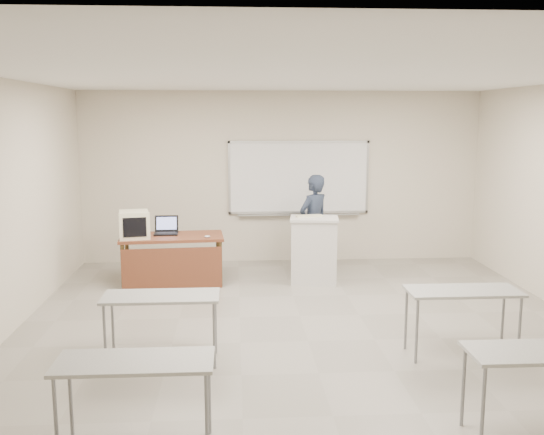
{
  "coord_description": "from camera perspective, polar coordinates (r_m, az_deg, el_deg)",
  "views": [
    {
      "loc": [
        -0.82,
        -6.61,
        2.55
      ],
      "look_at": [
        -0.28,
        2.2,
        1.08
      ],
      "focal_mm": 40.0,
      "sensor_mm": 36.0,
      "label": 1
    }
  ],
  "objects": [
    {
      "name": "instructor_desk",
      "position": [
        9.36,
        -9.44,
        -2.95
      ],
      "size": [
        1.56,
        0.78,
        0.75
      ],
      "rotation": [
        0.0,
        0.0,
        0.08
      ],
      "color": "brown",
      "rests_on": "floor"
    },
    {
      "name": "mouse",
      "position": [
        9.19,
        -6.12,
        -1.79
      ],
      "size": [
        0.09,
        0.06,
        0.04
      ],
      "primitive_type": "ellipsoid",
      "rotation": [
        0.0,
        0.0,
        -0.06
      ],
      "color": "silver",
      "rests_on": "instructor_desk"
    },
    {
      "name": "student_desks",
      "position": [
        5.65,
        5.15,
        -10.06
      ],
      "size": [
        4.4,
        2.2,
        0.73
      ],
      "color": "#A8A8A2",
      "rests_on": "floor"
    },
    {
      "name": "floor",
      "position": [
        7.13,
        3.41,
        -11.57
      ],
      "size": [
        7.0,
        8.0,
        0.01
      ],
      "primitive_type": "cube",
      "color": "gray",
      "rests_on": "ground"
    },
    {
      "name": "laptop",
      "position": [
        9.59,
        -9.91,
        -1.16
      ],
      "size": [
        0.36,
        0.34,
        0.27
      ],
      "rotation": [
        0.0,
        0.0,
        0.03
      ],
      "color": "black",
      "rests_on": "instructor_desk"
    },
    {
      "name": "presenter",
      "position": [
        10.02,
        3.93,
        -0.57
      ],
      "size": [
        0.71,
        0.67,
        1.62
      ],
      "primitive_type": "imported",
      "rotation": [
        0.0,
        0.0,
        3.81
      ],
      "color": "black",
      "rests_on": "floor"
    },
    {
      "name": "podium",
      "position": [
        9.41,
        3.96,
        -3.06
      ],
      "size": [
        0.73,
        0.53,
        1.03
      ],
      "rotation": [
        0.0,
        0.0,
        -0.12
      ],
      "color": "beige",
      "rests_on": "floor"
    },
    {
      "name": "whiteboard",
      "position": [
        10.69,
        2.53,
        3.69
      ],
      "size": [
        2.48,
        0.1,
        1.31
      ],
      "color": "white",
      "rests_on": "floor"
    },
    {
      "name": "crt_monitor",
      "position": [
        9.35,
        -12.87,
        -0.65
      ],
      "size": [
        0.45,
        0.49,
        0.42
      ],
      "rotation": [
        0.0,
        0.0,
        0.19
      ],
      "color": "beige",
      "rests_on": "instructor_desk"
    },
    {
      "name": "keyboard",
      "position": [
        9.38,
        3.53,
        0.15
      ],
      "size": [
        0.43,
        0.2,
        0.02
      ],
      "primitive_type": "cube",
      "rotation": [
        0.0,
        0.0,
        0.16
      ],
      "color": "beige",
      "rests_on": "podium"
    }
  ]
}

